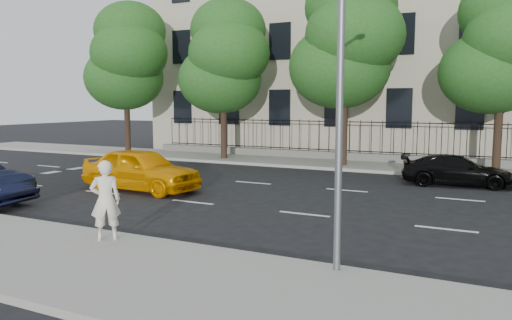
# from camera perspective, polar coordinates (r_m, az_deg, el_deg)

# --- Properties ---
(ground) EXTENTS (120.00, 120.00, 0.00)m
(ground) POSITION_cam_1_polar(r_m,az_deg,el_deg) (12.88, 1.52, -8.42)
(ground) COLOR black
(ground) RESTS_ON ground
(near_sidewalk) EXTENTS (60.00, 4.00, 0.15)m
(near_sidewalk) POSITION_cam_1_polar(r_m,az_deg,el_deg) (9.55, -8.96, -13.49)
(near_sidewalk) COLOR gray
(near_sidewalk) RESTS_ON ground
(far_sidewalk) EXTENTS (60.00, 4.00, 0.15)m
(far_sidewalk) POSITION_cam_1_polar(r_m,az_deg,el_deg) (26.02, 14.65, -0.78)
(far_sidewalk) COLOR gray
(far_sidewalk) RESTS_ON ground
(lane_markings) EXTENTS (49.60, 4.62, 0.01)m
(lane_markings) POSITION_cam_1_polar(r_m,az_deg,el_deg) (17.19, 8.24, -4.62)
(lane_markings) COLOR silver
(lane_markings) RESTS_ON ground
(crosswalk) EXTENTS (0.50, 12.10, 0.01)m
(crosswalk) POSITION_cam_1_polar(r_m,az_deg,el_deg) (25.17, -23.77, -1.54)
(crosswalk) COLOR silver
(crosswalk) RESTS_ON ground
(masonry_building) EXTENTS (34.60, 12.11, 18.50)m
(masonry_building) POSITION_cam_1_polar(r_m,az_deg,el_deg) (35.08, 18.24, 15.64)
(masonry_building) COLOR beige
(masonry_building) RESTS_ON ground
(iron_fence) EXTENTS (30.00, 0.50, 2.20)m
(iron_fence) POSITION_cam_1_polar(r_m,az_deg,el_deg) (27.62, 15.42, 0.81)
(iron_fence) COLOR slate
(iron_fence) RESTS_ON far_sidewalk
(street_light) EXTENTS (0.25, 3.32, 8.05)m
(street_light) POSITION_cam_1_polar(r_m,az_deg,el_deg) (10.06, 10.69, 16.83)
(street_light) COLOR slate
(street_light) RESTS_ON near_sidewalk
(tree_a) EXTENTS (5.71, 5.31, 9.39)m
(tree_a) POSITION_cam_1_polar(r_m,az_deg,el_deg) (32.63, -14.46, 11.34)
(tree_a) COLOR #382619
(tree_a) RESTS_ON far_sidewalk
(tree_b) EXTENTS (5.53, 5.12, 8.97)m
(tree_b) POSITION_cam_1_polar(r_m,az_deg,el_deg) (28.55, -3.53, 11.66)
(tree_b) COLOR #382619
(tree_b) RESTS_ON far_sidewalk
(tree_c) EXTENTS (5.89, 5.50, 9.80)m
(tree_c) POSITION_cam_1_polar(r_m,az_deg,el_deg) (25.85, 10.40, 13.36)
(tree_c) COLOR #382619
(tree_c) RESTS_ON far_sidewalk
(tree_d) EXTENTS (5.34, 4.94, 8.84)m
(tree_d) POSITION_cam_1_polar(r_m,az_deg,el_deg) (24.77, 26.47, 11.74)
(tree_d) COLOR #382619
(tree_d) RESTS_ON far_sidewalk
(yellow_taxi) EXTENTS (4.84, 2.10, 1.62)m
(yellow_taxi) POSITION_cam_1_polar(r_m,az_deg,el_deg) (19.31, -13.00, -1.06)
(yellow_taxi) COLOR #FFA301
(yellow_taxi) RESTS_ON ground
(black_sedan) EXTENTS (4.45, 2.21, 1.24)m
(black_sedan) POSITION_cam_1_polar(r_m,az_deg,el_deg) (21.53, 21.96, -1.10)
(black_sedan) COLOR black
(black_sedan) RESTS_ON ground
(woman_near) EXTENTS (0.80, 0.80, 1.88)m
(woman_near) POSITION_cam_1_polar(r_m,az_deg,el_deg) (12.08, -16.83, -4.43)
(woman_near) COLOR white
(woman_near) RESTS_ON near_sidewalk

